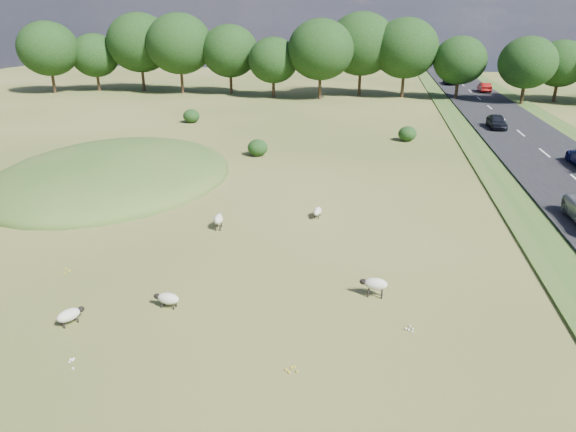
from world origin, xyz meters
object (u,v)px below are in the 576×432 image
object	(u,v)px
sheep_1	(69,315)
sheep_3	(168,298)
sheep_2	(375,284)
sheep_4	(317,211)
car_1	(484,87)
car_4	(451,80)
sheep_0	(218,219)
car_6	(497,121)
car_0	(468,76)

from	to	relation	value
sheep_1	sheep_3	size ratio (longest dim) A/B	1.00
sheep_2	sheep_4	size ratio (longest dim) A/B	1.11
sheep_4	car_1	size ratio (longest dim) A/B	0.25
sheep_1	car_4	xyz separation A→B (m)	(22.52, 78.61, 0.56)
sheep_0	sheep_4	bearing A→B (deg)	-71.80
sheep_3	car_4	distance (m)	79.28
sheep_1	car_1	distance (m)	73.91
car_4	sheep_2	bearing A→B (deg)	-98.78
car_1	sheep_4	bearing A→B (deg)	71.74
sheep_2	car_1	size ratio (longest dim) A/B	0.27
sheep_4	car_6	bearing A→B (deg)	155.59
car_0	car_4	size ratio (longest dim) A/B	0.91
sheep_1	car_1	world-z (taller)	car_1
sheep_4	car_1	xyz separation A→B (m)	(18.68, 56.63, 0.57)
car_1	sheep_1	bearing A→B (deg)	69.14
car_0	car_1	size ratio (longest dim) A/B	1.09
sheep_3	car_0	world-z (taller)	car_0
sheep_2	sheep_3	xyz separation A→B (m)	(-7.91, -2.24, -0.18)
sheep_0	car_6	size ratio (longest dim) A/B	0.28
sheep_2	sheep_1	bearing A→B (deg)	24.22
car_0	car_1	xyz separation A→B (m)	(0.00, -17.22, 0.03)
car_4	sheep_4	bearing A→B (deg)	-102.67
car_1	car_6	size ratio (longest dim) A/B	1.05
sheep_0	car_1	size ratio (longest dim) A/B	0.27
sheep_1	sheep_4	xyz separation A→B (m)	(7.64, 12.44, -0.02)
sheep_1	car_6	size ratio (longest dim) A/B	0.27
sheep_0	car_4	xyz separation A→B (m)	(19.89, 68.76, 0.39)
sheep_3	car_6	bearing A→B (deg)	-112.25
sheep_0	sheep_3	bearing A→B (deg)	174.04
sheep_0	sheep_3	size ratio (longest dim) A/B	1.05
sheep_0	car_1	distance (m)	63.78
car_1	car_6	bearing A→B (deg)	82.56
car_0	car_6	world-z (taller)	car_6
car_0	car_1	bearing A→B (deg)	90.00
sheep_3	car_6	distance (m)	42.88
sheep_0	car_6	world-z (taller)	car_6
sheep_0	car_0	distance (m)	80.03
car_4	car_6	bearing A→B (deg)	-90.00
sheep_3	sheep_4	size ratio (longest dim) A/B	1.04
car_0	sheep_3	bearing A→B (deg)	74.63
car_0	sheep_2	bearing A→B (deg)	79.45
sheep_1	sheep_4	size ratio (longest dim) A/B	1.04
sheep_1	car_1	xyz separation A→B (m)	(26.32, 69.06, 0.55)
sheep_2	car_0	bearing A→B (deg)	-96.24
sheep_4	car_4	size ratio (longest dim) A/B	0.21
sheep_2	sheep_3	world-z (taller)	sheep_2
car_0	car_6	bearing A→B (deg)	85.31
sheep_3	car_6	world-z (taller)	car_6
sheep_2	sheep_4	distance (m)	9.10
sheep_1	sheep_3	distance (m)	3.55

